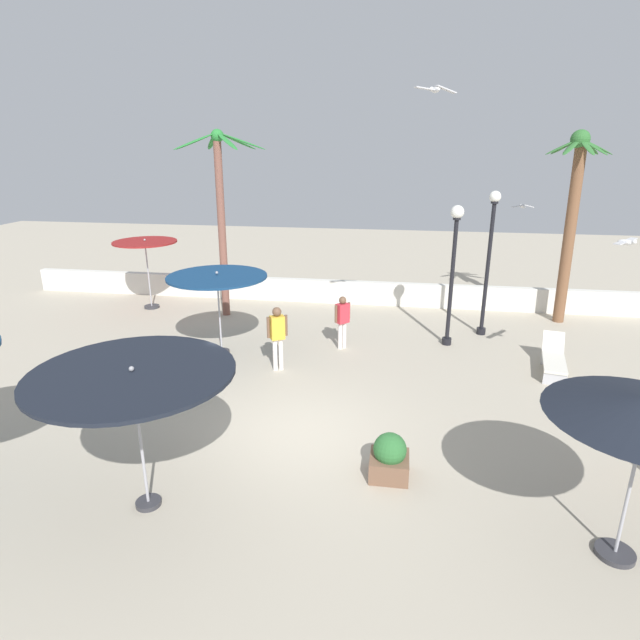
# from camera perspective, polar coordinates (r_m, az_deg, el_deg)

# --- Properties ---
(ground_plane) EXTENTS (56.00, 56.00, 0.00)m
(ground_plane) POSITION_cam_1_polar(r_m,az_deg,el_deg) (10.98, -2.84, -12.57)
(ground_plane) COLOR #B2A893
(boundary_wall) EXTENTS (25.20, 0.30, 0.87)m
(boundary_wall) POSITION_cam_1_polar(r_m,az_deg,el_deg) (19.61, 2.88, 3.10)
(boundary_wall) COLOR silver
(boundary_wall) RESTS_ON ground_plane
(patio_umbrella_0) EXTENTS (2.76, 2.76, 2.42)m
(patio_umbrella_0) POSITION_cam_1_polar(r_m,az_deg,el_deg) (14.58, -11.27, 4.39)
(patio_umbrella_0) COLOR #333338
(patio_umbrella_0) RESTS_ON ground_plane
(patio_umbrella_1) EXTENTS (3.14, 3.14, 2.52)m
(patio_umbrella_1) POSITION_cam_1_polar(r_m,az_deg,el_deg) (8.44, -19.97, -5.95)
(patio_umbrella_1) COLOR #333338
(patio_umbrella_1) RESTS_ON ground_plane
(patio_umbrella_4) EXTENTS (2.23, 2.23, 2.56)m
(patio_umbrella_4) POSITION_cam_1_polar(r_m,az_deg,el_deg) (19.60, -18.69, 7.59)
(patio_umbrella_4) COLOR #333338
(patio_umbrella_4) RESTS_ON ground_plane
(palm_tree_0) EXTENTS (2.00, 2.00, 6.17)m
(palm_tree_0) POSITION_cam_1_polar(r_m,az_deg,el_deg) (18.66, 26.04, 10.80)
(palm_tree_0) COLOR brown
(palm_tree_0) RESTS_ON ground_plane
(palm_tree_1) EXTENTS (3.09, 2.60, 6.20)m
(palm_tree_1) POSITION_cam_1_polar(r_m,az_deg,el_deg) (17.85, -10.89, 12.62)
(palm_tree_1) COLOR brown
(palm_tree_1) RESTS_ON ground_plane
(lamp_post_0) EXTENTS (0.37, 0.37, 4.13)m
(lamp_post_0) POSITION_cam_1_polar(r_m,az_deg,el_deg) (15.37, 14.49, 6.35)
(lamp_post_0) COLOR black
(lamp_post_0) RESTS_ON ground_plane
(lamp_post_1) EXTENTS (0.34, 0.34, 4.45)m
(lamp_post_1) POSITION_cam_1_polar(r_m,az_deg,el_deg) (16.57, 18.15, 6.94)
(lamp_post_1) COLOR black
(lamp_post_1) RESTS_ON ground_plane
(lounge_chair_0) EXTENTS (0.90, 1.96, 0.84)m
(lounge_chair_0) POSITION_cam_1_polar(r_m,az_deg,el_deg) (14.99, 24.39, -3.82)
(lounge_chair_0) COLOR #B7B7BC
(lounge_chair_0) RESTS_ON ground_plane
(guest_1) EXTENTS (0.50, 0.39, 1.75)m
(guest_1) POSITION_cam_1_polar(r_m,az_deg,el_deg) (13.55, -4.72, -1.35)
(guest_1) COLOR silver
(guest_1) RESTS_ON ground_plane
(guest_2) EXTENTS (0.42, 0.43, 1.59)m
(guest_2) POSITION_cam_1_polar(r_m,az_deg,el_deg) (15.02, 2.49, 0.28)
(guest_2) COLOR silver
(guest_2) RESTS_ON ground_plane
(seagull_0) EXTENTS (0.76, 0.89, 0.14)m
(seagull_0) POSITION_cam_1_polar(r_m,az_deg,el_deg) (13.12, 30.71, 7.42)
(seagull_0) COLOR white
(seagull_1) EXTENTS (0.88, 0.51, 0.14)m
(seagull_1) POSITION_cam_1_polar(r_m,az_deg,el_deg) (21.10, 21.43, 11.60)
(seagull_1) COLOR white
(seagull_2) EXTENTS (0.94, 0.57, 0.16)m
(seagull_2) POSITION_cam_1_polar(r_m,az_deg,el_deg) (12.37, 12.57, 23.56)
(seagull_2) COLOR white
(planter) EXTENTS (0.70, 0.70, 0.85)m
(planter) POSITION_cam_1_polar(r_m,az_deg,el_deg) (9.68, 7.67, -14.77)
(planter) COLOR brown
(planter) RESTS_ON ground_plane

